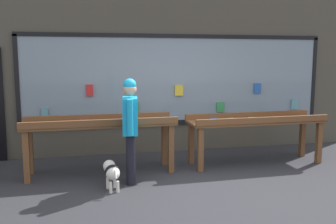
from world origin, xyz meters
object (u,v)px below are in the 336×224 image
display_table_right (256,124)px  person_browsing (130,123)px  small_dog (112,172)px  display_table_left (101,128)px

display_table_right → person_browsing: person_browsing is taller
person_browsing → small_dog: bearing=135.4°
display_table_right → person_browsing: bearing=-165.8°
display_table_right → small_dog: size_ratio=4.58×
person_browsing → display_table_right: bearing=-68.9°
display_table_left → small_dog: (0.11, -0.84, -0.49)m
small_dog → display_table_left: bearing=-0.9°
person_browsing → small_dog: size_ratio=2.96×
display_table_right → small_dog: (-2.65, -0.84, -0.45)m
display_table_right → display_table_left: bearing=180.0°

